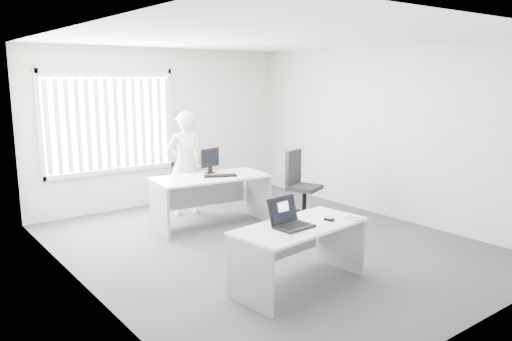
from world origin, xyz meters
TOP-DOWN VIEW (x-y plane):
  - ground at (0.00, 0.00)m, footprint 6.00×6.00m
  - wall_back at (0.00, 3.00)m, footprint 5.00×0.02m
  - wall_front at (0.00, -3.00)m, footprint 5.00×0.02m
  - wall_left at (-2.50, 0.00)m, footprint 0.02×6.00m
  - wall_right at (2.50, 0.00)m, footprint 0.02×6.00m
  - ceiling at (0.00, 0.00)m, footprint 5.00×6.00m
  - window at (-1.00, 2.96)m, footprint 2.32×0.06m
  - blinds at (-1.00, 2.90)m, footprint 2.20×0.10m
  - desk_near at (-0.59, -1.33)m, footprint 1.62×0.89m
  - desk_far at (-0.14, 1.19)m, footprint 1.82×1.01m
  - office_chair at (1.40, 0.80)m, footprint 0.79×0.79m
  - person at (-0.11, 2.04)m, footprint 0.70×0.53m
  - laptop at (-0.72, -1.37)m, footprint 0.43×0.39m
  - paper_sheet at (-0.30, -1.35)m, footprint 0.32×0.24m
  - mouse at (-0.23, -1.41)m, footprint 0.09×0.12m
  - booklet at (0.06, -1.53)m, footprint 0.15×0.21m
  - keyboard at (-0.03, 1.09)m, footprint 0.52×0.37m
  - monitor at (-0.01, 1.42)m, footprint 0.41×0.20m

SIDE VIEW (x-z plane):
  - ground at x=0.00m, z-range 0.00..0.00m
  - office_chair at x=1.40m, z-range -0.21..0.89m
  - desk_near at x=-0.59m, z-range 0.16..0.87m
  - desk_far at x=-0.14m, z-range 0.17..0.97m
  - paper_sheet at x=-0.30m, z-range 0.71..0.71m
  - booklet at x=0.06m, z-range 0.71..0.72m
  - mouse at x=-0.23m, z-range 0.71..0.75m
  - keyboard at x=-0.03m, z-range 0.79..0.81m
  - laptop at x=-0.72m, z-range 0.71..1.02m
  - person at x=-0.11m, z-range 0.00..1.75m
  - monitor at x=-0.01m, z-range 0.79..1.19m
  - wall_back at x=0.00m, z-range 0.00..2.80m
  - wall_front at x=0.00m, z-range 0.00..2.80m
  - wall_left at x=-2.50m, z-range 0.00..2.80m
  - wall_right at x=2.50m, z-range 0.00..2.80m
  - blinds at x=-1.00m, z-range 0.77..2.27m
  - window at x=-1.00m, z-range 0.67..2.43m
  - ceiling at x=0.00m, z-range 2.79..2.81m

